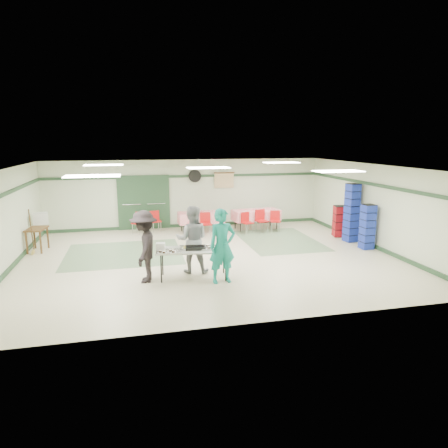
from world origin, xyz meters
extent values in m
plane|color=#BCB397|center=(0.00, 0.00, 0.00)|extent=(11.00, 11.00, 0.00)
plane|color=white|center=(0.00, 0.00, 2.70)|extent=(11.00, 11.00, 0.00)
plane|color=#B7C1A5|center=(0.00, 4.50, 1.35)|extent=(11.00, 0.00, 11.00)
plane|color=#B7C1A5|center=(0.00, -4.50, 1.35)|extent=(11.00, 0.00, 11.00)
plane|color=#B7C1A5|center=(-5.50, 0.00, 1.35)|extent=(0.00, 9.00, 9.00)
plane|color=#B7C1A5|center=(5.50, 0.00, 1.35)|extent=(0.00, 9.00, 9.00)
cube|color=#213D25|center=(0.00, 4.47, 2.05)|extent=(11.00, 0.06, 0.10)
cube|color=#213D25|center=(0.00, 4.47, 0.06)|extent=(11.00, 0.06, 0.12)
cube|color=#213D25|center=(-5.47, 0.00, 2.05)|extent=(0.06, 9.00, 0.10)
cube|color=#213D25|center=(-5.47, 0.00, 0.06)|extent=(0.06, 9.00, 0.12)
cube|color=#213D25|center=(5.47, 0.00, 2.05)|extent=(0.06, 9.00, 0.10)
cube|color=#213D25|center=(5.47, 0.00, 0.06)|extent=(0.06, 9.00, 0.12)
cube|color=#617C5A|center=(-2.50, 1.00, 0.00)|extent=(3.50, 3.00, 0.01)
cube|color=#617C5A|center=(2.80, 1.50, 0.00)|extent=(2.50, 3.50, 0.01)
cube|color=gray|center=(-2.20, 4.44, 1.05)|extent=(0.90, 0.06, 2.10)
cube|color=gray|center=(-1.25, 4.44, 1.05)|extent=(0.90, 0.06, 2.10)
cube|color=#213D25|center=(-1.73, 4.42, 1.05)|extent=(2.00, 0.03, 2.15)
cylinder|color=black|center=(0.30, 4.44, 2.05)|extent=(0.50, 0.10, 0.50)
cube|color=tan|center=(1.50, 4.44, 1.85)|extent=(0.80, 0.02, 0.60)
cube|color=#9F9F9A|center=(-0.72, -1.67, 0.74)|extent=(1.93, 0.99, 0.04)
cylinder|color=black|center=(-1.55, -1.86, 0.36)|extent=(0.04, 0.04, 0.72)
cylinder|color=black|center=(0.03, -2.07, 0.36)|extent=(0.04, 0.04, 0.72)
cylinder|color=black|center=(-1.47, -1.27, 0.36)|extent=(0.04, 0.04, 0.72)
cylinder|color=black|center=(0.11, -1.48, 0.36)|extent=(0.04, 0.04, 0.72)
cube|color=silver|center=(-0.24, -1.70, 0.77)|extent=(0.61, 0.49, 0.02)
cube|color=silver|center=(-0.77, -1.58, 0.77)|extent=(0.58, 0.47, 0.02)
cube|color=silver|center=(-1.34, -1.84, 0.77)|extent=(0.65, 0.52, 0.02)
cube|color=black|center=(-0.66, -1.69, 0.80)|extent=(0.54, 0.38, 0.08)
cube|color=white|center=(-1.54, -1.66, 0.86)|extent=(0.25, 0.23, 0.20)
imported|color=#13887B|center=(-0.07, -2.13, 0.92)|extent=(0.72, 0.52, 1.85)
imported|color=gray|center=(-0.68, -1.20, 0.89)|extent=(1.00, 0.86, 1.79)
imported|color=black|center=(-1.93, -1.65, 0.90)|extent=(0.83, 1.25, 1.79)
cube|color=red|center=(2.57, 3.45, 0.74)|extent=(1.90, 0.96, 0.05)
cube|color=red|center=(2.57, 3.45, 0.55)|extent=(1.90, 0.98, 0.40)
cylinder|color=black|center=(1.83, 3.08, 0.36)|extent=(0.04, 0.04, 0.72)
cylinder|color=black|center=(3.35, 3.22, 0.36)|extent=(0.04, 0.04, 0.72)
cylinder|color=black|center=(1.78, 3.68, 0.36)|extent=(0.04, 0.04, 0.72)
cylinder|color=black|center=(3.30, 3.83, 0.36)|extent=(0.04, 0.04, 0.72)
cube|color=red|center=(0.37, 3.45, 0.74)|extent=(1.73, 0.78, 0.05)
cube|color=red|center=(0.37, 3.45, 0.55)|extent=(1.73, 0.79, 0.40)
cylinder|color=black|center=(-0.34, 3.15, 0.36)|extent=(0.04, 0.04, 0.72)
cylinder|color=black|center=(1.08, 3.18, 0.36)|extent=(0.04, 0.04, 0.72)
cylinder|color=black|center=(-0.35, 3.72, 0.36)|extent=(0.04, 0.04, 0.72)
cylinder|color=black|center=(1.07, 3.75, 0.36)|extent=(0.04, 0.04, 0.72)
cube|color=red|center=(2.60, 2.80, 0.44)|extent=(0.46, 0.46, 0.04)
cube|color=red|center=(2.57, 2.98, 0.66)|extent=(0.40, 0.11, 0.40)
cylinder|color=silver|center=(2.47, 2.62, 0.21)|extent=(0.02, 0.02, 0.42)
cylinder|color=silver|center=(2.79, 2.67, 0.21)|extent=(0.02, 0.02, 0.42)
cylinder|color=silver|center=(2.42, 2.93, 0.21)|extent=(0.02, 0.02, 0.42)
cylinder|color=silver|center=(2.73, 2.99, 0.21)|extent=(0.02, 0.02, 0.42)
cube|color=red|center=(2.02, 2.80, 0.40)|extent=(0.46, 0.46, 0.04)
cube|color=red|center=(1.97, 2.96, 0.60)|extent=(0.36, 0.15, 0.37)
cylinder|color=silver|center=(1.93, 2.62, 0.19)|extent=(0.02, 0.02, 0.38)
cylinder|color=silver|center=(2.21, 2.71, 0.19)|extent=(0.02, 0.02, 0.38)
cylinder|color=silver|center=(1.84, 2.90, 0.19)|extent=(0.02, 0.02, 0.38)
cylinder|color=silver|center=(2.12, 2.99, 0.19)|extent=(0.02, 0.02, 0.38)
cube|color=red|center=(3.13, 2.80, 0.41)|extent=(0.46, 0.46, 0.04)
cube|color=red|center=(3.18, 2.96, 0.61)|extent=(0.37, 0.14, 0.37)
cylinder|color=silver|center=(2.95, 2.70, 0.20)|extent=(0.02, 0.02, 0.39)
cylinder|color=silver|center=(3.24, 2.62, 0.20)|extent=(0.02, 0.02, 0.39)
cylinder|color=silver|center=(3.03, 2.99, 0.20)|extent=(0.02, 0.02, 0.39)
cylinder|color=silver|center=(3.32, 2.91, 0.20)|extent=(0.02, 0.02, 0.39)
cube|color=red|center=(0.43, 2.80, 0.43)|extent=(0.41, 0.41, 0.04)
cube|color=red|center=(0.44, 2.98, 0.64)|extent=(0.39, 0.06, 0.39)
cylinder|color=silver|center=(0.26, 2.66, 0.20)|extent=(0.02, 0.02, 0.41)
cylinder|color=silver|center=(0.57, 2.64, 0.20)|extent=(0.02, 0.02, 0.41)
cylinder|color=silver|center=(0.28, 2.97, 0.20)|extent=(0.02, 0.02, 0.41)
cylinder|color=silver|center=(0.59, 2.95, 0.20)|extent=(0.02, 0.02, 0.41)
cube|color=red|center=(-1.33, 3.85, 0.40)|extent=(0.44, 0.44, 0.04)
cube|color=red|center=(-1.36, 4.01, 0.61)|extent=(0.37, 0.13, 0.37)
cylinder|color=silver|center=(-1.43, 3.68, 0.19)|extent=(0.02, 0.02, 0.39)
cylinder|color=silver|center=(-1.15, 3.74, 0.19)|extent=(0.02, 0.02, 0.39)
cylinder|color=silver|center=(-1.50, 3.96, 0.19)|extent=(0.02, 0.02, 0.39)
cylinder|color=silver|center=(-1.22, 4.03, 0.19)|extent=(0.02, 0.02, 0.39)
cube|color=red|center=(-2.00, 3.65, 0.41)|extent=(0.52, 0.52, 0.04)
cube|color=red|center=(-1.91, 3.79, 0.62)|extent=(0.34, 0.24, 0.37)
cylinder|color=silver|center=(-2.21, 3.61, 0.20)|extent=(0.02, 0.02, 0.39)
cylinder|color=silver|center=(-1.96, 3.45, 0.20)|extent=(0.02, 0.02, 0.39)
cylinder|color=silver|center=(-2.05, 3.86, 0.20)|extent=(0.02, 0.02, 0.39)
cylinder|color=silver|center=(-1.80, 3.70, 0.20)|extent=(0.02, 0.02, 0.39)
cube|color=navy|center=(5.15, 0.80, 1.01)|extent=(0.43, 0.43, 2.02)
cube|color=maroon|center=(5.15, 1.55, 0.57)|extent=(0.52, 0.52, 1.13)
cube|color=navy|center=(5.15, -0.19, 0.73)|extent=(0.38, 0.38, 1.46)
cube|color=brown|center=(-5.15, 1.94, 0.72)|extent=(0.62, 0.87, 0.05)
cube|color=brown|center=(-5.40, 1.63, 0.35)|extent=(0.05, 0.05, 0.70)
cube|color=brown|center=(-4.99, 1.58, 0.35)|extent=(0.05, 0.05, 0.70)
cube|color=brown|center=(-5.31, 2.29, 0.35)|extent=(0.05, 0.05, 0.70)
cube|color=brown|center=(-4.90, 2.24, 0.35)|extent=(0.05, 0.05, 0.70)
cube|color=beige|center=(-5.15, 2.62, 0.93)|extent=(0.54, 0.50, 0.36)
cylinder|color=brown|center=(-5.23, 1.64, 0.73)|extent=(0.05, 0.23, 1.39)
camera|label=1|loc=(-2.16, -11.32, 3.47)|focal=32.00mm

